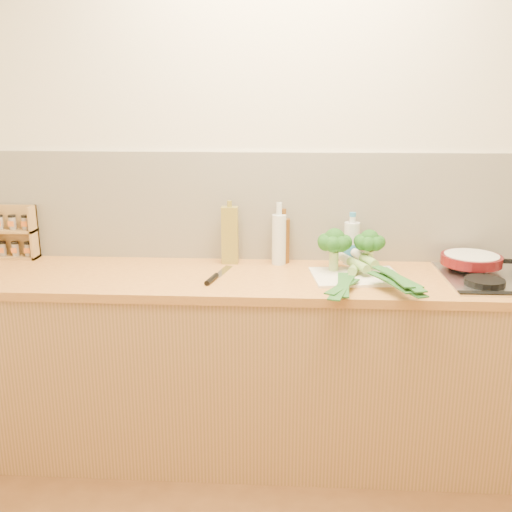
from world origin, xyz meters
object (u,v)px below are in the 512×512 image
Objects in this scene: chopping_board at (356,276)px; spice_rack at (15,235)px; gas_hob at (510,277)px; skillet at (472,259)px; chefs_knife at (215,277)px.

spice_rack reaches higher than chopping_board.
gas_hob is 1.43× the size of skillet.
skillet is (1.19, 0.18, 0.05)m from chefs_knife.
gas_hob is at bearing -6.70° from chopping_board.
gas_hob reaches higher than chopping_board.
skillet is at bearing 139.86° from gas_hob.
skillet reaches higher than chopping_board.
spice_rack is at bearing 164.47° from chopping_board.
chopping_board is at bearing -8.39° from spice_rack.
chefs_knife is 1.21m from skillet.
spice_rack reaches higher than skillet.
skillet is 2.26m from spice_rack.
gas_hob is 1.80× the size of chefs_knife.
chefs_knife is (-1.33, -0.06, -0.01)m from gas_hob.
gas_hob is 2.14× the size of spice_rack.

